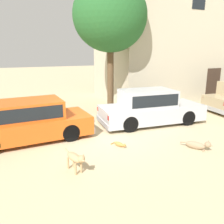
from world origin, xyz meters
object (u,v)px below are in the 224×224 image
parked_sedan_second (150,107)px  stray_cat (120,144)px  stray_dog_tan (198,145)px  acacia_tree_left (110,16)px  stray_dog_spotted (75,158)px  parked_sedan_nearest (27,120)px

parked_sedan_second → stray_cat: parked_sedan_second is taller
stray_dog_tan → stray_cat: bearing=-152.2°
stray_cat → acacia_tree_left: acacia_tree_left is taller
stray_dog_spotted → stray_cat: size_ratio=1.66×
acacia_tree_left → parked_sedan_nearest: bearing=-149.9°
stray_dog_spotted → stray_dog_tan: size_ratio=1.12×
stray_dog_spotted → acacia_tree_left: acacia_tree_left is taller
parked_sedan_nearest → stray_dog_spotted: bearing=-74.8°
parked_sedan_second → stray_dog_spotted: (-4.15, -2.95, -0.36)m
stray_cat → acacia_tree_left: size_ratio=0.10×
stray_dog_tan → parked_sedan_second: bearing=145.7°
parked_sedan_second → stray_dog_tan: parked_sedan_second is taller
stray_dog_spotted → stray_dog_tan: (4.10, -0.16, -0.25)m
parked_sedan_second → acacia_tree_left: 4.82m
parked_sedan_second → stray_dog_tan: (-0.05, -3.11, -0.60)m
parked_sedan_second → stray_dog_spotted: bearing=-140.2°
parked_sedan_second → stray_dog_tan: bearing=-86.4°
stray_dog_tan → acacia_tree_left: 7.33m
parked_sedan_nearest → stray_dog_spotted: 3.16m
parked_sedan_second → stray_dog_spotted: size_ratio=4.65×
stray_dog_spotted → parked_sedan_nearest: bearing=-176.4°
parked_sedan_nearest → acacia_tree_left: size_ratio=0.70×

